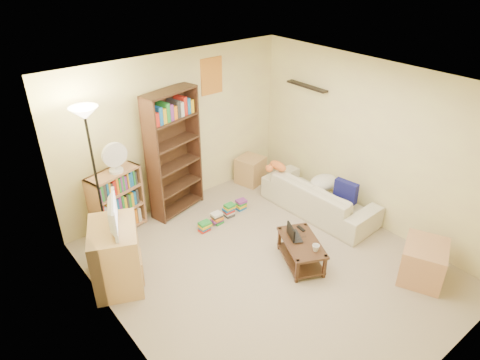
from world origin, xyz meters
The scene contains 19 objects.
room centered at (0.00, 0.01, 1.62)m, with size 4.50×4.54×2.52m.
sofa centered at (1.55, 0.51, 0.28)m, with size 0.84×1.96×0.56m, color beige.
navy_pillow centered at (1.66, 0.10, 0.54)m, with size 0.37×0.11×0.33m, color navy.
cream_blanket centered at (1.69, 0.57, 0.48)m, with size 0.52×0.37×0.22m, color beige.
tabby_cat centered at (1.27, 1.24, 0.64)m, with size 0.44×0.17×0.15m.
coffee_table centered at (0.40, -0.20, 0.22)m, with size 0.75×0.92×0.36m.
laptop centered at (0.45, -0.10, 0.37)m, with size 0.32×0.37×0.02m, color black.
laptop_screen centered at (0.34, -0.05, 0.47)m, with size 0.01×0.27×0.18m, color white.
mug centered at (0.40, -0.45, 0.40)m, with size 0.10×0.10×0.09m, color silver.
tv_remote centered at (0.60, 0.01, 0.37)m, with size 0.04×0.14×0.02m, color black.
tv_stand centered at (-1.70, 0.99, 0.43)m, with size 0.57×0.80×0.86m, color tan.
television centered at (-1.70, 0.99, 1.05)m, with size 0.35×0.64×0.38m, color black.
tall_bookshelf centered at (-0.19, 2.02, 1.07)m, with size 0.95×0.51×2.02m.
short_bookshelf centered at (-1.19, 2.05, 0.51)m, with size 0.84×0.51×1.01m.
desk_fan centered at (-1.14, 2.00, 1.24)m, with size 0.36×0.20×0.46m.
floor_lamp centered at (-1.51, 1.80, 1.69)m, with size 0.36×0.36×2.12m.
side_table centered at (1.32, 1.97, 0.25)m, with size 0.43×0.43×0.49m, color tan.
end_cabinet centered at (1.42, -1.40, 0.26)m, with size 0.62×0.52×0.52m, color tan.
book_stacks centered at (0.22, 1.31, 0.09)m, with size 1.00×0.28×0.22m.
Camera 1 is at (-3.13, -3.27, 3.88)m, focal length 32.00 mm.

